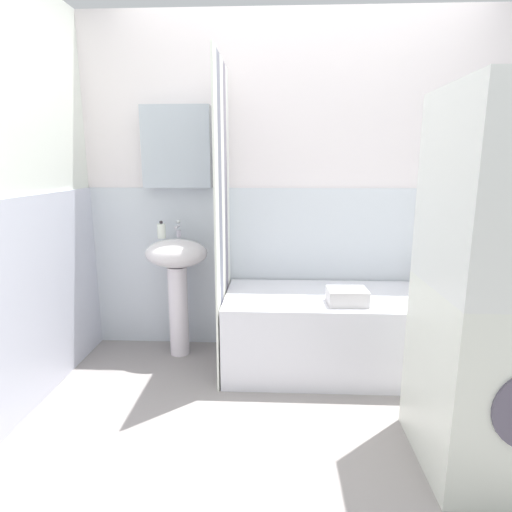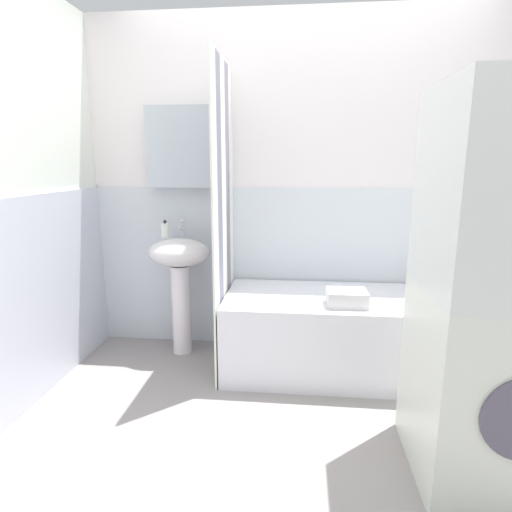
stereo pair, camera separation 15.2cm
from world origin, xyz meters
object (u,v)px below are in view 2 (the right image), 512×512
washer_dryer_stack (501,294)px  lotion_bottle (441,277)px  sink (180,270)px  conditioner_bottle (426,274)px  soap_dispenser (165,230)px  towel_folded (347,298)px  bathtub (343,334)px

washer_dryer_stack → lotion_bottle: bearing=82.9°
sink → conditioner_bottle: (1.74, 0.10, -0.01)m
soap_dispenser → towel_folded: soap_dispenser is taller
washer_dryer_stack → towel_folded: bearing=126.3°
sink → bathtub: (1.15, -0.17, -0.37)m
conditioner_bottle → washer_dryer_stack: bearing=-92.2°
sink → lotion_bottle: bearing=3.6°
sink → bathtub: bearing=-8.4°
bathtub → lotion_bottle: lotion_bottle is taller
soap_dispenser → bathtub: (1.26, -0.21, -0.65)m
lotion_bottle → washer_dryer_stack: 1.25m
bathtub → conditioner_bottle: size_ratio=7.75×
towel_folded → washer_dryer_stack: bearing=-53.7°
lotion_bottle → washer_dryer_stack: washer_dryer_stack is taller
soap_dispenser → lotion_bottle: (1.95, 0.07, -0.32)m
washer_dryer_stack → sink: bearing=147.0°
conditioner_bottle → washer_dryer_stack: 1.22m
soap_dispenser → washer_dryer_stack: size_ratio=0.07×
bathtub → washer_dryer_stack: 1.22m
bathtub → sink: bearing=171.6°
sink → soap_dispenser: soap_dispenser is taller
lotion_bottle → towel_folded: 0.84m
soap_dispenser → bathtub: soap_dispenser is taller
soap_dispenser → washer_dryer_stack: 2.13m
conditioner_bottle → lotion_bottle: bearing=8.9°
soap_dispenser → sink: bearing=-21.8°
conditioner_bottle → washer_dryer_stack: (-0.05, -1.19, 0.23)m
lotion_bottle → towel_folded: bearing=-146.0°
sink → washer_dryer_stack: (1.69, -1.10, 0.22)m
soap_dispenser → lotion_bottle: soap_dispenser is taller
bathtub → towel_folded: 0.36m
sink → soap_dispenser: size_ratio=6.86×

